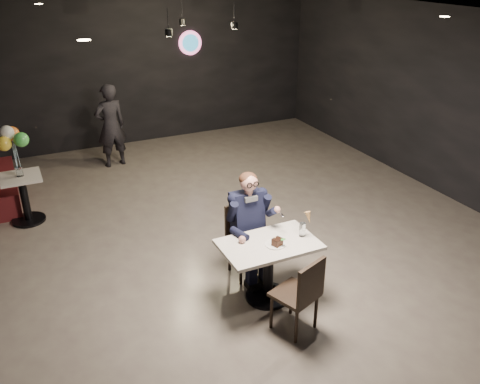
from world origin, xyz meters
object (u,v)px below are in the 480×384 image
chair_near (295,293)px  side_table (25,200)px  main_table (268,271)px  seated_man (248,224)px  passerby (111,126)px  chair_far (247,242)px  sundae_glass (302,230)px  balloon_vase (19,171)px

chair_near → side_table: (-2.40, 3.83, -0.11)m
main_table → seated_man: (-0.00, 0.55, 0.34)m
chair_near → side_table: 4.52m
main_table → passerby: passerby is taller
side_table → passerby: (1.70, 1.71, 0.43)m
chair_far → passerby: passerby is taller
sundae_glass → passerby: size_ratio=0.11×
seated_man → side_table: bearing=131.7°
chair_far → balloon_vase: (-2.40, 2.69, 0.36)m
seated_man → sundae_glass: size_ratio=8.65×
main_table → balloon_vase: (-2.40, 3.24, 0.45)m
sundae_glass → side_table: bearing=130.8°
main_table → chair_near: size_ratio=1.20×
chair_far → balloon_vase: 3.62m
seated_man → passerby: size_ratio=0.91×
main_table → sundae_glass: (0.42, -0.02, 0.46)m
main_table → chair_near: 0.60m
chair_far → side_table: chair_far is taller
seated_man → chair_near: bearing=-90.0°
side_table → sundae_glass: bearing=-49.2°
chair_near → sundae_glass: (0.42, 0.57, 0.37)m
seated_man → passerby: (-0.70, 4.40, 0.07)m
main_table → seated_man: size_ratio=0.76×
side_table → balloon_vase: size_ratio=4.80×
main_table → balloon_vase: bearing=126.5°
main_table → chair_near: (-0.00, -0.59, 0.09)m
side_table → passerby: 2.45m
balloon_vase → seated_man: bearing=-48.3°
chair_far → side_table: size_ratio=1.30×
balloon_vase → main_table: bearing=-53.5°
main_table → passerby: (-0.70, 4.95, 0.41)m
main_table → balloon_vase: 4.06m
main_table → sundae_glass: bearing=-2.9°
side_table → chair_near: bearing=-57.9°
side_table → balloon_vase: 0.47m
side_table → balloon_vase: bearing=0.0°
main_table → balloon_vase: size_ratio=7.44×
main_table → sundae_glass: size_ratio=6.61×
chair_near → balloon_vase: (-2.40, 3.83, 0.36)m
side_table → passerby: bearing=45.1°
main_table → chair_far: 0.56m
chair_far → chair_near: size_ratio=1.00×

